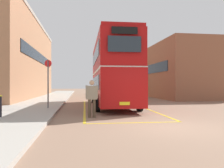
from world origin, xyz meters
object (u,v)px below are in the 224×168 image
single_deck_bus (116,84)px  pedestrian_boarding (92,96)px  bus_stop_sign (48,79)px  double_decker_bus (112,72)px

single_deck_bus → pedestrian_boarding: single_deck_bus is taller
bus_stop_sign → pedestrian_boarding: bearing=-55.0°
double_decker_bus → single_deck_bus: 21.41m
pedestrian_boarding → bus_stop_sign: bearing=125.0°
single_deck_bus → bus_stop_sign: bearing=-109.0°
bus_stop_sign → double_decker_bus: bearing=23.9°
double_decker_bus → pedestrian_boarding: bearing=-107.8°
double_decker_bus → single_deck_bus: size_ratio=1.14×
double_decker_bus → bus_stop_sign: size_ratio=3.51×
double_decker_bus → single_deck_bus: double_decker_bus is taller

